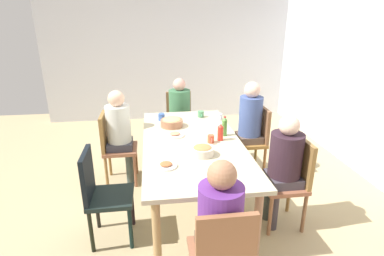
{
  "coord_description": "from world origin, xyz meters",
  "views": [
    {
      "loc": [
        3.01,
        -0.41,
        2.0
      ],
      "look_at": [
        0.0,
        0.0,
        0.88
      ],
      "focal_mm": 28.65,
      "sensor_mm": 36.0,
      "label": 1
    }
  ],
  "objects_px": {
    "bottle_0": "(224,127)",
    "cup_2": "(219,117)",
    "chair_4": "(101,191)",
    "plate_0": "(217,174)",
    "chair_1": "(255,137)",
    "person_3": "(120,129)",
    "bottle_1": "(220,132)",
    "person_2": "(180,108)",
    "cup_0": "(211,139)",
    "plate_1": "(166,165)",
    "chair_2": "(179,118)",
    "plate_2": "(175,135)",
    "person_5": "(220,224)",
    "bowl_1": "(172,122)",
    "bowl_0": "(202,150)",
    "chair_0": "(291,178)",
    "dining_table": "(192,147)",
    "cup_3": "(162,117)",
    "person_0": "(284,161)",
    "chair_5": "(222,256)",
    "person_1": "(249,121)",
    "cup_1": "(201,114)",
    "chair_3": "(113,144)"
  },
  "relations": [
    {
      "from": "bottle_0",
      "to": "cup_2",
      "type": "bearing_deg",
      "value": 173.54
    },
    {
      "from": "chair_4",
      "to": "plate_0",
      "type": "xyz_separation_m",
      "value": [
        0.24,
        1.0,
        0.23
      ]
    },
    {
      "from": "chair_1",
      "to": "bottle_0",
      "type": "bearing_deg",
      "value": -50.77
    },
    {
      "from": "person_3",
      "to": "bottle_1",
      "type": "distance_m",
      "value": 1.25
    },
    {
      "from": "person_2",
      "to": "cup_0",
      "type": "bearing_deg",
      "value": 7.67
    },
    {
      "from": "bottle_0",
      "to": "plate_1",
      "type": "bearing_deg",
      "value": -45.96
    },
    {
      "from": "chair_2",
      "to": "plate_2",
      "type": "bearing_deg",
      "value": -7.46
    },
    {
      "from": "person_5",
      "to": "bowl_1",
      "type": "relative_size",
      "value": 4.32
    },
    {
      "from": "person_5",
      "to": "bottle_0",
      "type": "bearing_deg",
      "value": 165.56
    },
    {
      "from": "chair_4",
      "to": "plate_0",
      "type": "bearing_deg",
      "value": 76.5
    },
    {
      "from": "plate_1",
      "to": "bowl_0",
      "type": "xyz_separation_m",
      "value": [
        -0.19,
        0.36,
        0.04
      ]
    },
    {
      "from": "bottle_1",
      "to": "chair_0",
      "type": "bearing_deg",
      "value": 48.54
    },
    {
      "from": "chair_0",
      "to": "chair_2",
      "type": "xyz_separation_m",
      "value": [
        -1.99,
        -0.9,
        0.0
      ]
    },
    {
      "from": "chair_4",
      "to": "dining_table",
      "type": "bearing_deg",
      "value": 120.89
    },
    {
      "from": "person_5",
      "to": "cup_0",
      "type": "relative_size",
      "value": 10.95
    },
    {
      "from": "plate_0",
      "to": "cup_3",
      "type": "bearing_deg",
      "value": -165.27
    },
    {
      "from": "plate_1",
      "to": "plate_2",
      "type": "xyz_separation_m",
      "value": [
        -0.73,
        0.14,
        -0.0
      ]
    },
    {
      "from": "person_2",
      "to": "cup_0",
      "type": "height_order",
      "value": "person_2"
    },
    {
      "from": "person_2",
      "to": "person_3",
      "type": "height_order",
      "value": "person_3"
    },
    {
      "from": "plate_1",
      "to": "plate_2",
      "type": "height_order",
      "value": "same"
    },
    {
      "from": "person_3",
      "to": "cup_0",
      "type": "relative_size",
      "value": 11.12
    },
    {
      "from": "plate_0",
      "to": "bottle_0",
      "type": "xyz_separation_m",
      "value": [
        -0.89,
        0.28,
        0.09
      ]
    },
    {
      "from": "dining_table",
      "to": "bowl_1",
      "type": "distance_m",
      "value": 0.54
    },
    {
      "from": "cup_3",
      "to": "cup_2",
      "type": "bearing_deg",
      "value": 85.57
    },
    {
      "from": "chair_0",
      "to": "person_0",
      "type": "xyz_separation_m",
      "value": [
        0.0,
        -0.09,
        0.18
      ]
    },
    {
      "from": "chair_0",
      "to": "chair_5",
      "type": "bearing_deg",
      "value": -44.43
    },
    {
      "from": "person_1",
      "to": "cup_2",
      "type": "relative_size",
      "value": 9.92
    },
    {
      "from": "plate_2",
      "to": "cup_3",
      "type": "height_order",
      "value": "cup_3"
    },
    {
      "from": "person_5",
      "to": "chair_4",
      "type": "bearing_deg",
      "value": -132.57
    },
    {
      "from": "person_5",
      "to": "plate_1",
      "type": "height_order",
      "value": "person_5"
    },
    {
      "from": "person_0",
      "to": "cup_0",
      "type": "height_order",
      "value": "person_0"
    },
    {
      "from": "person_1",
      "to": "chair_4",
      "type": "xyz_separation_m",
      "value": [
        1.08,
        -1.71,
        -0.22
      ]
    },
    {
      "from": "bottle_0",
      "to": "bottle_1",
      "type": "distance_m",
      "value": 0.15
    },
    {
      "from": "bottle_1",
      "to": "cup_2",
      "type": "bearing_deg",
      "value": 168.65
    },
    {
      "from": "bowl_1",
      "to": "cup_3",
      "type": "bearing_deg",
      "value": -154.54
    },
    {
      "from": "plate_2",
      "to": "bottle_1",
      "type": "height_order",
      "value": "bottle_1"
    },
    {
      "from": "chair_1",
      "to": "plate_2",
      "type": "relative_size",
      "value": 4.26
    },
    {
      "from": "cup_1",
      "to": "person_5",
      "type": "bearing_deg",
      "value": -5.99
    },
    {
      "from": "dining_table",
      "to": "person_2",
      "type": "distance_m",
      "value": 1.37
    },
    {
      "from": "chair_4",
      "to": "bowl_0",
      "type": "bearing_deg",
      "value": 100.53
    },
    {
      "from": "person_0",
      "to": "chair_3",
      "type": "height_order",
      "value": "person_0"
    },
    {
      "from": "chair_5",
      "to": "cup_2",
      "type": "relative_size",
      "value": 7.21
    },
    {
      "from": "chair_4",
      "to": "chair_5",
      "type": "relative_size",
      "value": 1.0
    },
    {
      "from": "person_5",
      "to": "cup_3",
      "type": "distance_m",
      "value": 2.12
    },
    {
      "from": "person_2",
      "to": "plate_1",
      "type": "bearing_deg",
      "value": -9.17
    },
    {
      "from": "chair_4",
      "to": "chair_0",
      "type": "bearing_deg",
      "value": 90.0
    },
    {
      "from": "person_2",
      "to": "plate_2",
      "type": "distance_m",
      "value": 1.2
    },
    {
      "from": "plate_2",
      "to": "cup_2",
      "type": "xyz_separation_m",
      "value": [
        -0.5,
        0.61,
        0.02
      ]
    },
    {
      "from": "dining_table",
      "to": "person_1",
      "type": "height_order",
      "value": "person_1"
    },
    {
      "from": "bottle_1",
      "to": "plate_2",
      "type": "bearing_deg",
      "value": -112.3
    }
  ]
}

